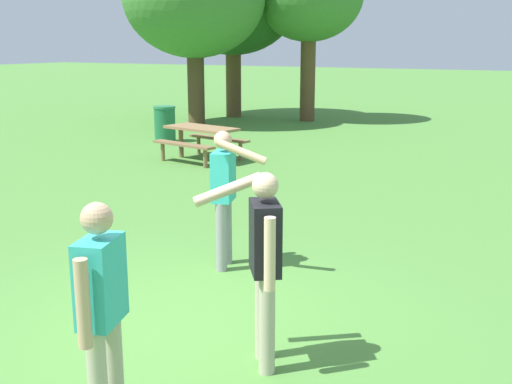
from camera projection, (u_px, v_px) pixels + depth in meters
ground_plane at (183, 329)px, 5.96m from camera, size 120.00×120.00×0.00m
person_thrower at (102, 305)px, 4.17m from camera, size 0.32×0.59×1.64m
person_catcher at (225, 189)px, 7.38m from camera, size 0.79×0.59×1.64m
person_bystander at (263, 255)px, 5.08m from camera, size 0.83×0.52×1.64m
frisbee at (111, 309)px, 6.37m from camera, size 0.25×0.25×0.03m
picnic_table_near at (201, 136)px, 14.29m from camera, size 1.95×1.73×0.77m
trash_can_beside_table at (165, 124)px, 17.03m from camera, size 0.59×0.59×0.96m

